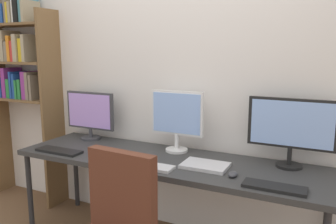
# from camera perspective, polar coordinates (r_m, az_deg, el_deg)

# --- Properties ---
(wall_back) EXTENTS (4.78, 0.10, 2.60)m
(wall_back) POSITION_cam_1_polar(r_m,az_deg,el_deg) (2.90, 3.22, 5.28)
(wall_back) COLOR silver
(wall_back) RESTS_ON ground_plane
(desk) EXTENTS (2.38, 0.68, 0.74)m
(desk) POSITION_cam_1_polar(r_m,az_deg,el_deg) (2.65, -0.48, -8.68)
(desk) COLOR #333333
(desk) RESTS_ON ground_plane
(bookshelf) EXTENTS (0.83, 0.28, 2.10)m
(bookshelf) POSITION_cam_1_polar(r_m,az_deg,el_deg) (3.81, -23.67, 6.83)
(bookshelf) COLOR brown
(bookshelf) RESTS_ON ground_plane
(monitor_left) EXTENTS (0.50, 0.18, 0.44)m
(monitor_left) POSITION_cam_1_polar(r_m,az_deg,el_deg) (3.21, -12.77, -0.25)
(monitor_left) COLOR #38383D
(monitor_left) RESTS_ON desk
(monitor_center) EXTENTS (0.44, 0.18, 0.49)m
(monitor_center) POSITION_cam_1_polar(r_m,az_deg,el_deg) (2.75, 1.48, -0.91)
(monitor_center) COLOR silver
(monitor_center) RESTS_ON desk
(monitor_right) EXTENTS (0.59, 0.18, 0.49)m
(monitor_right) POSITION_cam_1_polar(r_m,az_deg,el_deg) (2.52, 19.74, -2.43)
(monitor_right) COLOR black
(monitor_right) RESTS_ON desk
(keyboard_left) EXTENTS (0.39, 0.13, 0.02)m
(keyboard_left) POSITION_cam_1_polar(r_m,az_deg,el_deg) (2.92, -17.59, -6.16)
(keyboard_left) COLOR black
(keyboard_left) RESTS_ON desk
(keyboard_center) EXTENTS (0.33, 0.13, 0.02)m
(keyboard_center) POSITION_cam_1_polar(r_m,az_deg,el_deg) (2.44, -2.92, -8.96)
(keyboard_center) COLOR silver
(keyboard_center) RESTS_ON desk
(keyboard_right) EXTENTS (0.37, 0.13, 0.02)m
(keyboard_right) POSITION_cam_1_polar(r_m,az_deg,el_deg) (2.19, 17.18, -11.79)
(keyboard_right) COLOR black
(keyboard_right) RESTS_ON desk
(computer_mouse) EXTENTS (0.06, 0.10, 0.03)m
(computer_mouse) POSITION_cam_1_polar(r_m,az_deg,el_deg) (2.31, 10.69, -10.08)
(computer_mouse) COLOR #38383D
(computer_mouse) RESTS_ON desk
(laptop_closed) EXTENTS (0.32, 0.22, 0.02)m
(laptop_closed) POSITION_cam_1_polar(r_m,az_deg,el_deg) (2.46, 6.16, -8.78)
(laptop_closed) COLOR silver
(laptop_closed) RESTS_ON desk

